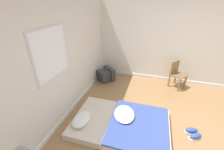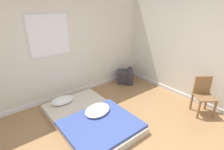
# 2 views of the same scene
# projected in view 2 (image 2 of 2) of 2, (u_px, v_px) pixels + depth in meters

# --- Properties ---
(wall_back) EXTENTS (7.44, 0.08, 2.60)m
(wall_back) POSITION_uv_depth(u_px,v_px,m) (56.00, 48.00, 4.08)
(wall_back) COLOR silver
(wall_back) RESTS_ON ground_plane
(wall_right) EXTENTS (0.08, 7.30, 2.60)m
(wall_right) POSITION_uv_depth(u_px,v_px,m) (216.00, 53.00, 3.74)
(wall_right) COLOR silver
(wall_right) RESTS_ON ground_plane
(mattress_bed) EXTENTS (1.35, 2.07, 0.29)m
(mattress_bed) POSITION_uv_depth(u_px,v_px,m) (90.00, 118.00, 3.58)
(mattress_bed) COLOR beige
(mattress_bed) RESTS_ON ground_plane
(crt_tv) EXTENTS (0.67, 0.67, 0.41)m
(crt_tv) POSITION_uv_depth(u_px,v_px,m) (126.00, 76.00, 5.35)
(crt_tv) COLOR #333338
(crt_tv) RESTS_ON ground_plane
(wooden_chair) EXTENTS (0.54, 0.54, 0.83)m
(wooden_chair) POSITION_uv_depth(u_px,v_px,m) (203.00, 92.00, 3.79)
(wooden_chair) COLOR olive
(wooden_chair) RESTS_ON ground_plane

